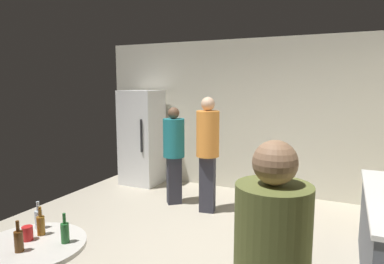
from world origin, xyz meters
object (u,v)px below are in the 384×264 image
(beer_bottle_clear, at_px, (39,219))
(person_in_teal_shirt, at_px, (174,148))
(refrigerator, at_px, (142,137))
(plastic_cup_red, at_px, (28,233))
(beer_bottle_green, at_px, (65,232))
(beer_bottle_amber, at_px, (41,225))
(beer_bottle_brown, at_px, (19,240))
(person_in_orange_shirt, at_px, (208,145))
(foreground_table, at_px, (32,257))

(beer_bottle_clear, bearing_deg, person_in_teal_shirt, 94.06)
(refrigerator, height_order, plastic_cup_red, refrigerator)
(beer_bottle_green, height_order, person_in_teal_shirt, person_in_teal_shirt)
(refrigerator, relative_size, plastic_cup_red, 16.36)
(refrigerator, bearing_deg, beer_bottle_amber, -68.74)
(beer_bottle_brown, relative_size, person_in_teal_shirt, 0.15)
(refrigerator, xyz_separation_m, person_in_orange_shirt, (1.71, -0.86, 0.12))
(person_in_teal_shirt, bearing_deg, refrigerator, -164.64)
(beer_bottle_clear, distance_m, plastic_cup_red, 0.22)
(plastic_cup_red, bearing_deg, foreground_table, -25.15)
(foreground_table, distance_m, person_in_teal_shirt, 3.04)
(person_in_teal_shirt, bearing_deg, plastic_cup_red, -34.20)
(foreground_table, height_order, beer_bottle_green, beer_bottle_green)
(foreground_table, bearing_deg, person_in_teal_shirt, 97.07)
(beer_bottle_green, bearing_deg, refrigerator, 114.82)
(beer_bottle_brown, bearing_deg, plastic_cup_red, 122.63)
(beer_bottle_amber, height_order, plastic_cup_red, beer_bottle_amber)
(foreground_table, xyz_separation_m, beer_bottle_amber, (-0.06, 0.15, 0.19))
(beer_bottle_amber, distance_m, person_in_orange_shirt, 2.78)
(beer_bottle_clear, relative_size, person_in_teal_shirt, 0.15)
(refrigerator, bearing_deg, person_in_teal_shirt, -34.75)
(beer_bottle_brown, height_order, beer_bottle_green, same)
(beer_bottle_brown, xyz_separation_m, person_in_orange_shirt, (0.23, 3.01, 0.20))
(foreground_table, relative_size, beer_bottle_brown, 3.48)
(refrigerator, relative_size, beer_bottle_green, 7.83)
(beer_bottle_brown, height_order, beer_bottle_clear, same)
(beer_bottle_clear, xyz_separation_m, plastic_cup_red, (0.10, -0.19, -0.03))
(foreground_table, height_order, person_in_orange_shirt, person_in_orange_shirt)
(beer_bottle_clear, bearing_deg, refrigerator, 110.05)
(foreground_table, distance_m, beer_bottle_green, 0.31)
(beer_bottle_amber, distance_m, beer_bottle_clear, 0.14)
(foreground_table, xyz_separation_m, person_in_orange_shirt, (0.25, 2.90, 0.39))
(person_in_teal_shirt, height_order, person_in_orange_shirt, person_in_orange_shirt)
(person_in_orange_shirt, bearing_deg, plastic_cup_red, -14.93)
(beer_bottle_green, distance_m, beer_bottle_clear, 0.40)
(refrigerator, xyz_separation_m, plastic_cup_red, (1.39, -3.72, -0.11))
(foreground_table, bearing_deg, refrigerator, 111.28)
(person_in_orange_shirt, bearing_deg, person_in_teal_shirt, -107.93)
(plastic_cup_red, xyz_separation_m, person_in_orange_shirt, (0.33, 2.86, 0.23))
(beer_bottle_green, distance_m, person_in_orange_shirt, 2.78)
(beer_bottle_clear, distance_m, person_in_orange_shirt, 2.71)
(foreground_table, height_order, beer_bottle_clear, beer_bottle_clear)
(refrigerator, distance_m, plastic_cup_red, 3.98)
(beer_bottle_green, xyz_separation_m, plastic_cup_red, (-0.29, -0.09, -0.03))
(beer_bottle_amber, xyz_separation_m, beer_bottle_clear, (-0.12, 0.08, 0.00))
(beer_bottle_amber, bearing_deg, refrigerator, 111.26)
(beer_bottle_amber, bearing_deg, beer_bottle_clear, 145.32)
(refrigerator, xyz_separation_m, beer_bottle_amber, (1.41, -3.61, -0.08))
(foreground_table, bearing_deg, plastic_cup_red, 154.85)
(refrigerator, bearing_deg, beer_bottle_clear, -69.95)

